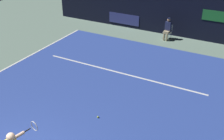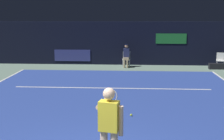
{
  "view_description": "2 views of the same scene",
  "coord_description": "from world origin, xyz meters",
  "views": [
    {
      "loc": [
        5.09,
        -3.15,
        6.34
      ],
      "look_at": [
        0.4,
        5.54,
        1.04
      ],
      "focal_mm": 44.56,
      "sensor_mm": 36.0,
      "label": 1
    },
    {
      "loc": [
        0.73,
        -4.94,
        3.03
      ],
      "look_at": [
        0.07,
        6.13,
        0.97
      ],
      "focal_mm": 48.36,
      "sensor_mm": 36.0,
      "label": 2
    }
  ],
  "objects": [
    {
      "name": "back_wall",
      "position": [
        -0.0,
        13.26,
        1.3
      ],
      "size": [
        15.81,
        0.33,
        2.6
      ],
      "color": "black",
      "rests_on": "ground"
    },
    {
      "name": "ground_plane",
      "position": [
        0.0,
        5.04,
        0.0
      ],
      "size": [
        31.43,
        31.43,
        0.0
      ],
      "primitive_type": "plane",
      "color": "slate"
    },
    {
      "name": "equipment_bag",
      "position": [
        5.58,
        11.97,
        0.16
      ],
      "size": [
        0.84,
        0.33,
        0.32
      ],
      "primitive_type": "cube",
      "rotation": [
        0.0,
        0.0,
        0.01
      ],
      "color": "black",
      "rests_on": "ground"
    },
    {
      "name": "courtside_chair_near",
      "position": [
        5.86,
        12.27,
        0.5
      ],
      "size": [
        0.5,
        0.47,
        0.88
      ],
      "color": "white",
      "rests_on": "ground"
    },
    {
      "name": "line_judge_on_chair",
      "position": [
        0.53,
        12.31,
        0.69
      ],
      "size": [
        0.47,
        0.55,
        1.32
      ],
      "color": "white",
      "rests_on": "ground"
    },
    {
      "name": "court_surface",
      "position": [
        0.0,
        5.04,
        0.01
      ],
      "size": [
        10.38,
        12.08,
        0.01
      ],
      "primitive_type": "cube",
      "color": "#2D479E",
      "rests_on": "ground"
    },
    {
      "name": "tennis_player",
      "position": [
        0.37,
        0.33,
        0.99
      ],
      "size": [
        0.51,
        1.01,
        1.73
      ],
      "color": "beige",
      "rests_on": "ground"
    },
    {
      "name": "line_service",
      "position": [
        0.0,
        7.16,
        0.01
      ],
      "size": [
        8.1,
        0.1,
        0.01
      ],
      "primitive_type": "cube",
      "color": "white",
      "rests_on": "court_surface"
    },
    {
      "name": "tennis_ball",
      "position": [
        0.79,
        3.74,
        0.05
      ],
      "size": [
        0.07,
        0.07,
        0.07
      ],
      "primitive_type": "sphere",
      "color": "#CCE033",
      "rests_on": "court_surface"
    }
  ]
}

